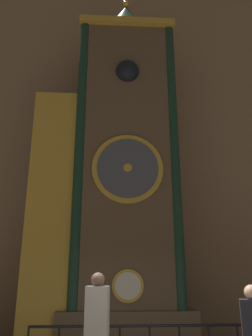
% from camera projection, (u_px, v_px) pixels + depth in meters
% --- Properties ---
extents(cathedral_back_wall, '(24.00, 0.32, 14.90)m').
position_uv_depth(cathedral_back_wall, '(119.00, 104.00, 11.45)').
color(cathedral_back_wall, '#997A5B').
rests_on(cathedral_back_wall, ground_plane).
extents(clock_tower, '(4.20, 1.79, 10.53)m').
position_uv_depth(clock_tower, '(113.00, 173.00, 9.13)').
color(clock_tower, brown).
rests_on(clock_tower, ground_plane).
extents(visitor_near, '(0.37, 0.28, 1.84)m').
position_uv_depth(visitor_near, '(97.00, 324.00, 4.87)').
color(visitor_near, '#58554F').
rests_on(visitor_near, ground_plane).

